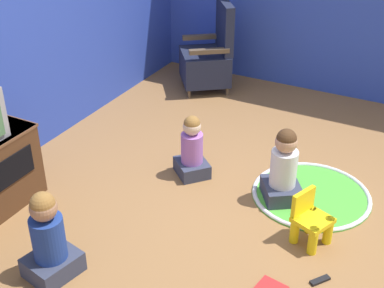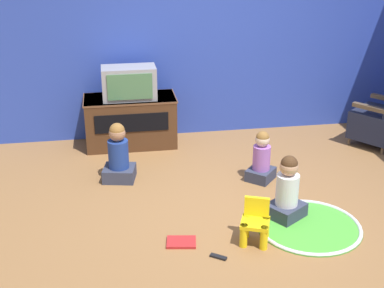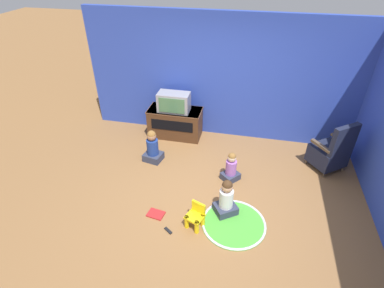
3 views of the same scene
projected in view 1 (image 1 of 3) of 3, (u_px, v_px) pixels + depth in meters
name	position (u px, v px, depth m)	size (l,w,h in m)	color
ground_plane	(230.00, 207.00, 4.37)	(30.00, 30.00, 0.00)	olive
wall_back	(0.00, 20.00, 4.47)	(5.73, 0.12, 2.60)	#2D47B2
black_armchair	(209.00, 58.00, 6.26)	(0.77, 0.77, 1.03)	brown
yellow_kid_chair	(310.00, 222.00, 3.93)	(0.32, 0.31, 0.41)	yellow
play_mat	(311.00, 195.00, 4.51)	(1.00, 1.00, 0.04)	green
child_watching_left	(49.00, 240.00, 3.57)	(0.40, 0.36, 0.67)	#33384C
child_watching_center	(192.00, 150.00, 4.68)	(0.39, 0.39, 0.58)	#33384C
child_watching_right	(283.00, 170.00, 4.34)	(0.44, 0.43, 0.66)	#33384C
remote_control	(320.00, 280.00, 3.64)	(0.15, 0.12, 0.02)	black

